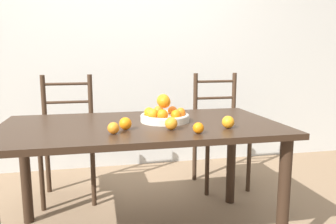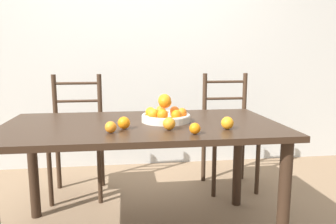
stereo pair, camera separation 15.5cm
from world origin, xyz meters
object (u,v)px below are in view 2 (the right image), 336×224
at_px(orange_loose_3, 124,123).
at_px(chair_right, 228,134).
at_px(fruit_bowl, 166,114).
at_px(orange_loose_0, 195,128).
at_px(orange_loose_2, 111,127).
at_px(chair_left, 77,139).
at_px(orange_loose_1, 227,123).
at_px(orange_loose_4, 169,124).

xyz_separation_m(orange_loose_3, chair_right, (0.92, 0.92, -0.31)).
bearing_deg(chair_right, fruit_bowl, -131.92).
distance_m(orange_loose_0, orange_loose_3, 0.41).
distance_m(orange_loose_2, chair_right, 1.45).
bearing_deg(orange_loose_3, orange_loose_0, -25.13).
height_order(orange_loose_0, orange_loose_3, orange_loose_3).
distance_m(orange_loose_2, orange_loose_3, 0.11).
height_order(orange_loose_0, chair_left, chair_left).
relative_size(fruit_bowl, orange_loose_1, 4.33).
xyz_separation_m(orange_loose_0, chair_left, (-0.77, 1.10, -0.31)).
bearing_deg(chair_right, orange_loose_1, -109.07).
distance_m(orange_loose_1, orange_loose_3, 0.59).
height_order(orange_loose_1, orange_loose_4, same).
height_order(orange_loose_4, chair_left, chair_left).
bearing_deg(chair_left, orange_loose_4, -57.41).
height_order(orange_loose_3, chair_right, chair_right).
distance_m(orange_loose_4, chair_right, 1.23).
distance_m(orange_loose_3, chair_left, 1.05).
distance_m(orange_loose_1, orange_loose_2, 0.65).
distance_m(fruit_bowl, orange_loose_0, 0.37).
relative_size(orange_loose_3, chair_left, 0.07).
height_order(orange_loose_2, orange_loose_4, orange_loose_4).
relative_size(orange_loose_0, orange_loose_4, 0.84).
distance_m(orange_loose_0, orange_loose_1, 0.23).
bearing_deg(orange_loose_3, fruit_bowl, 34.41).
distance_m(orange_loose_2, chair_left, 1.10).
bearing_deg(fruit_bowl, orange_loose_1, -39.58).
bearing_deg(orange_loose_2, orange_loose_1, 0.37).
xyz_separation_m(orange_loose_1, chair_right, (0.34, 1.00, -0.31)).
xyz_separation_m(orange_loose_2, chair_left, (-0.32, 1.01, -0.31)).
bearing_deg(orange_loose_0, orange_loose_1, 23.89).
relative_size(fruit_bowl, orange_loose_3, 4.38).
relative_size(orange_loose_1, orange_loose_2, 1.13).
distance_m(orange_loose_0, chair_left, 1.37).
bearing_deg(orange_loose_0, orange_loose_3, 154.87).
relative_size(orange_loose_4, chair_right, 0.07).
height_order(orange_loose_1, chair_left, chair_left).
bearing_deg(chair_left, orange_loose_2, -73.02).
bearing_deg(orange_loose_2, orange_loose_3, 50.87).
bearing_deg(orange_loose_4, orange_loose_3, 167.15).
height_order(orange_loose_3, chair_left, chair_left).
height_order(orange_loose_2, chair_right, chair_right).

